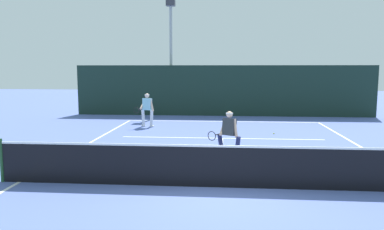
{
  "coord_description": "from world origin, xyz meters",
  "views": [
    {
      "loc": [
        0.05,
        -8.81,
        2.86
      ],
      "look_at": [
        -1.2,
        6.02,
        1.0
      ],
      "focal_mm": 35.12,
      "sensor_mm": 36.0,
      "label": 1
    }
  ],
  "objects_px": {
    "tennis_ball_extra": "(274,133)",
    "player_far": "(147,108)",
    "tennis_ball": "(106,153)",
    "light_pole": "(171,44)",
    "player_near": "(229,133)"
  },
  "relations": [
    {
      "from": "player_far",
      "to": "tennis_ball",
      "type": "height_order",
      "value": "player_far"
    },
    {
      "from": "tennis_ball",
      "to": "player_near",
      "type": "bearing_deg",
      "value": -6.16
    },
    {
      "from": "player_far",
      "to": "player_near",
      "type": "bearing_deg",
      "value": 136.15
    },
    {
      "from": "player_far",
      "to": "light_pole",
      "type": "relative_size",
      "value": 0.23
    },
    {
      "from": "tennis_ball_extra",
      "to": "player_far",
      "type": "bearing_deg",
      "value": 164.78
    },
    {
      "from": "tennis_ball",
      "to": "tennis_ball_extra",
      "type": "height_order",
      "value": "same"
    },
    {
      "from": "tennis_ball",
      "to": "light_pole",
      "type": "relative_size",
      "value": 0.01
    },
    {
      "from": "player_near",
      "to": "tennis_ball_extra",
      "type": "xyz_separation_m",
      "value": [
        2.03,
        4.73,
        -0.8
      ]
    },
    {
      "from": "player_near",
      "to": "tennis_ball",
      "type": "distance_m",
      "value": 4.23
    },
    {
      "from": "player_far",
      "to": "light_pole",
      "type": "distance_m",
      "value": 6.55
    },
    {
      "from": "player_near",
      "to": "tennis_ball_extra",
      "type": "relative_size",
      "value": 23.26
    },
    {
      "from": "tennis_ball_extra",
      "to": "player_near",
      "type": "bearing_deg",
      "value": -113.21
    },
    {
      "from": "tennis_ball",
      "to": "tennis_ball_extra",
      "type": "relative_size",
      "value": 1.0
    },
    {
      "from": "player_far",
      "to": "tennis_ball",
      "type": "distance_m",
      "value": 5.97
    },
    {
      "from": "tennis_ball",
      "to": "player_far",
      "type": "bearing_deg",
      "value": 87.85
    }
  ]
}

